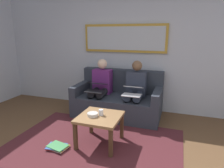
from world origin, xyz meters
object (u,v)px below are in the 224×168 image
Objects in this scene: person_right at (101,85)px; magazine_stack at (58,147)px; person_left at (135,88)px; cup at (101,112)px; framed_mirror at (124,38)px; bowl at (93,115)px; couch at (118,100)px; coffee_table at (100,120)px; laptop_black at (96,87)px; laptop_silver at (133,91)px.

magazine_stack is at bearing 86.17° from person_right.
person_left reaches higher than magazine_stack.
person_left and person_right have the same top height.
cup is 0.81m from magazine_stack.
framed_mirror is 2.51m from magazine_stack.
cup is 1.16m from person_left.
cup is 0.08× the size of person_right.
cup is 0.56× the size of bowl.
bowl is at bearing 89.39° from framed_mirror.
couch is 2.81× the size of coffee_table.
laptop_black is (0.44, -0.91, 0.24)m from coffee_table.
framed_mirror reaches higher than cup.
person_right reaches higher than bowl.
person_right is (0.37, 0.46, -0.94)m from framed_mirror.
person_left reaches higher than couch.
couch reaches higher than laptop_black.
laptop_black is (0.37, 0.69, -0.92)m from framed_mirror.
laptop_silver is at bearing -111.89° from bowl.
couch is 0.47m from person_right.
framed_mirror reaches higher than couch.
coffee_table is 3.84× the size of bowl.
laptop_black is at bearing -64.10° from coffee_table.
person_right reaches higher than magazine_stack.
person_right is 2.99× the size of laptop_black.
framed_mirror is 1.57× the size of person_right.
couch reaches higher than bowl.
bowl is at bearing -146.70° from magazine_stack.
person_left is at bearing -161.99° from laptop_black.
framed_mirror is 4.69× the size of laptop_black.
magazine_stack is at bearing 56.35° from laptop_silver.
person_left is 1.00× the size of person_right.
person_right reaches higher than cup.
coffee_table is 0.54× the size of person_right.
cup is at bearing 76.11° from person_left.
cup is 0.93m from laptop_silver.
couch is 0.57m from laptop_silver.
person_right reaches higher than laptop_silver.
cup is 1.00m from laptop_black.
person_left is (-0.37, 0.46, -0.94)m from framed_mirror.
person_left reaches higher than laptop_black.
magazine_stack is (0.83, 1.48, -0.58)m from person_left.
couch is at bearing 90.00° from framed_mirror.
couch is 5.27× the size of magazine_stack.
laptop_silver is at bearing 140.04° from couch.
magazine_stack is (0.46, 1.94, -1.52)m from framed_mirror.
laptop_silver is at bearing 179.95° from laptop_black.
coffee_table is at bearing -156.16° from bowl.
laptop_black is 1.16× the size of magazine_stack.
laptop_silver is (-0.00, 0.24, 0.02)m from person_left.
coffee_table is (-0.08, 1.61, -1.16)m from framed_mirror.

